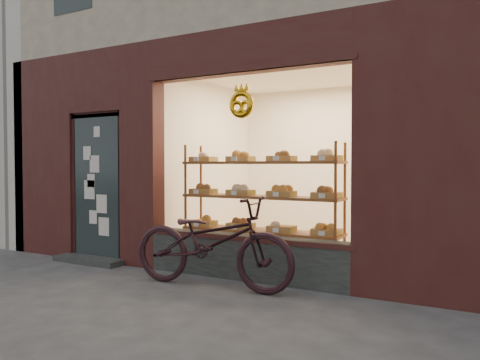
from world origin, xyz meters
The scene contains 3 objects.
ground centered at (0.00, 0.00, 0.00)m, with size 90.00×90.00×0.00m, color #393939.
display_shelf centered at (0.45, 2.55, 0.86)m, with size 2.20×0.45×1.70m.
bicycle centered at (0.30, 1.58, 0.53)m, with size 0.71×2.03×1.07m, color black.
Camera 1 is at (3.16, -2.97, 1.41)m, focal length 35.00 mm.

